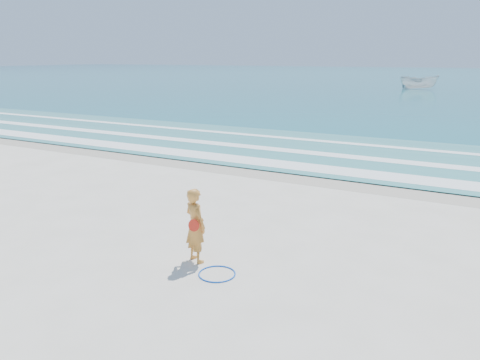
% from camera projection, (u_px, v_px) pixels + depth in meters
% --- Properties ---
extents(ground, '(400.00, 400.00, 0.00)m').
position_uv_depth(ground, '(138.00, 259.00, 10.65)').
color(ground, silver).
rests_on(ground, ground).
extents(wet_sand, '(400.00, 2.40, 0.00)m').
position_uv_depth(wet_sand, '(289.00, 174.00, 18.31)').
color(wet_sand, '#B2A893').
rests_on(wet_sand, ground).
extents(ocean, '(400.00, 190.00, 0.04)m').
position_uv_depth(ocean, '(461.00, 78.00, 100.01)').
color(ocean, '#19727F').
rests_on(ocean, ground).
extents(shallow, '(400.00, 10.00, 0.01)m').
position_uv_depth(shallow, '(329.00, 151.00, 22.56)').
color(shallow, '#59B7AD').
rests_on(shallow, ocean).
extents(foam_near, '(400.00, 1.40, 0.01)m').
position_uv_depth(foam_near, '(301.00, 166.00, 19.41)').
color(foam_near, white).
rests_on(foam_near, shallow).
extents(foam_mid, '(400.00, 0.90, 0.01)m').
position_uv_depth(foam_mid, '(324.00, 154.00, 21.87)').
color(foam_mid, white).
rests_on(foam_mid, shallow).
extents(foam_far, '(400.00, 0.60, 0.01)m').
position_uv_depth(foam_far, '(344.00, 143.00, 24.68)').
color(foam_far, white).
rests_on(foam_far, shallow).
extents(hoop, '(0.82, 0.82, 0.03)m').
position_uv_depth(hoop, '(217.00, 274.00, 9.90)').
color(hoop, blue).
rests_on(hoop, ground).
extents(boat, '(5.19, 2.38, 1.94)m').
position_uv_depth(boat, '(419.00, 82.00, 65.01)').
color(boat, silver).
rests_on(boat, ocean).
extents(woman, '(0.73, 0.62, 1.70)m').
position_uv_depth(woman, '(195.00, 225.00, 10.36)').
color(woman, orange).
rests_on(woman, ground).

